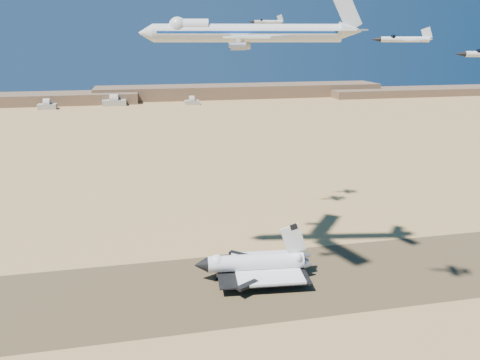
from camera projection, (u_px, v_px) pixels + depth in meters
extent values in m
plane|color=#A58549|center=(222.00, 287.00, 167.58)|extent=(1200.00, 1200.00, 0.00)
cube|color=brown|center=(222.00, 287.00, 167.57)|extent=(600.00, 50.00, 0.06)
cube|color=brown|center=(241.00, 91.00, 693.73)|extent=(420.00, 60.00, 18.00)
cube|color=brown|center=(422.00, 91.00, 721.09)|extent=(300.00, 60.00, 11.00)
cube|color=beige|center=(47.00, 107.00, 579.37)|extent=(22.00, 14.00, 6.50)
cube|color=beige|center=(114.00, 103.00, 608.81)|extent=(30.00, 15.00, 7.50)
cube|color=beige|center=(192.00, 102.00, 619.18)|extent=(19.00, 12.50, 5.50)
cylinder|color=white|center=(255.00, 262.00, 172.21)|extent=(35.10, 9.11, 6.07)
cone|color=black|center=(201.00, 265.00, 170.02)|extent=(5.37, 6.18, 5.77)
sphere|color=white|center=(217.00, 262.00, 170.39)|extent=(5.64, 5.64, 5.64)
cube|color=white|center=(267.00, 268.00, 173.42)|extent=(26.06, 28.03, 0.98)
cube|color=black|center=(261.00, 269.00, 173.32)|extent=(34.70, 28.79, 0.54)
cube|color=white|center=(293.00, 239.00, 171.29)|extent=(10.08, 1.64, 12.49)
cylinder|color=gray|center=(217.00, 276.00, 172.04)|extent=(0.39, 0.39, 3.47)
cylinder|color=black|center=(217.00, 279.00, 172.38)|extent=(1.23, 0.59, 1.19)
cylinder|color=gray|center=(275.00, 280.00, 169.18)|extent=(0.39, 0.39, 3.47)
cylinder|color=black|center=(275.00, 283.00, 169.52)|extent=(1.23, 0.59, 1.19)
cylinder|color=gray|center=(270.00, 266.00, 179.48)|extent=(0.39, 0.39, 3.47)
cylinder|color=black|center=(270.00, 269.00, 179.81)|extent=(1.23, 0.59, 1.19)
cylinder|color=silver|center=(247.00, 33.00, 154.50)|extent=(62.34, 15.96, 5.86)
cone|color=silver|center=(146.00, 33.00, 153.21)|extent=(5.47, 6.53, 5.86)
sphere|color=silver|center=(178.00, 26.00, 153.00)|extent=(6.04, 6.04, 6.04)
cube|color=silver|center=(256.00, 37.00, 140.90)|extent=(16.55, 28.64, 0.64)
cube|color=silver|center=(250.00, 37.00, 168.87)|extent=(23.22, 26.80, 0.64)
cube|color=silver|center=(351.00, 30.00, 149.81)|extent=(8.25, 11.19, 0.46)
cube|color=silver|center=(342.00, 30.00, 161.18)|extent=(10.28, 10.97, 0.46)
cube|color=silver|center=(347.00, 11.00, 153.75)|extent=(10.40, 2.34, 13.08)
cylinder|color=gray|center=(243.00, 46.00, 147.69)|extent=(4.90, 3.10, 2.38)
cylinder|color=gray|center=(238.00, 46.00, 139.75)|extent=(4.90, 3.10, 2.38)
cylinder|color=gray|center=(241.00, 45.00, 163.42)|extent=(4.90, 3.10, 2.38)
cylinder|color=gray|center=(235.00, 44.00, 171.21)|extent=(4.90, 3.10, 2.38)
imported|color=orange|center=(276.00, 286.00, 166.96)|extent=(0.63, 0.74, 1.72)
imported|color=orange|center=(287.00, 284.00, 167.80)|extent=(0.84, 0.92, 1.64)
imported|color=orange|center=(274.00, 285.00, 167.40)|extent=(1.20, 1.18, 1.90)
cylinder|color=silver|center=(405.00, 39.00, 124.92)|extent=(12.31, 5.44, 1.46)
cone|color=black|center=(376.00, 39.00, 125.82)|extent=(3.01, 2.16, 1.36)
sphere|color=black|center=(393.00, 37.00, 125.14)|extent=(1.46, 1.46, 1.46)
cube|color=silver|center=(409.00, 40.00, 124.86)|extent=(6.16, 9.08, 0.26)
cube|color=silver|center=(425.00, 39.00, 124.30)|extent=(3.86, 5.68, 0.21)
cube|color=silver|center=(427.00, 34.00, 123.84)|extent=(3.07, 1.27, 3.53)
cone|color=black|center=(460.00, 54.00, 106.20)|extent=(2.68, 1.74, 1.24)
sphere|color=black|center=(478.00, 52.00, 106.02)|extent=(1.33, 1.33, 1.33)
cylinder|color=silver|center=(268.00, 22.00, 201.07)|extent=(12.27, 1.60, 1.43)
cone|color=black|center=(251.00, 22.00, 199.74)|extent=(2.67, 1.37, 1.33)
sphere|color=black|center=(261.00, 21.00, 200.37)|extent=(1.43, 1.43, 1.43)
cube|color=silver|center=(270.00, 22.00, 201.32)|extent=(3.69, 8.22, 0.26)
cube|color=silver|center=(280.00, 22.00, 201.99)|extent=(2.32, 5.14, 0.20)
cube|color=silver|center=(280.00, 18.00, 201.61)|extent=(3.09, 0.30, 3.45)
cylinder|color=silver|center=(291.00, 34.00, 215.80)|extent=(11.05, 3.28, 1.28)
cone|color=black|center=(277.00, 34.00, 215.67)|extent=(2.56, 1.61, 1.19)
sphere|color=black|center=(286.00, 33.00, 215.61)|extent=(1.28, 1.28, 1.28)
cube|color=silver|center=(293.00, 34.00, 215.87)|extent=(4.50, 7.80, 0.23)
cube|color=silver|center=(301.00, 34.00, 215.89)|extent=(2.82, 4.88, 0.18)
cube|color=silver|center=(302.00, 31.00, 215.51)|extent=(2.77, 0.73, 3.10)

